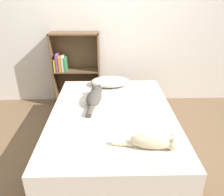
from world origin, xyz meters
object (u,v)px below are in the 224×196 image
Objects in this scene: cat_dark at (95,96)px; bookshelf at (75,69)px; cat_light at (155,141)px; bed at (112,132)px; pillow at (110,82)px.

cat_dark is 1.03m from bookshelf.
cat_dark is at bearing 129.13° from cat_light.
bed is at bearing -136.11° from cat_dark.
bed is 3.06× the size of cat_dark.
cat_light is (0.34, -1.32, 0.01)m from pillow.
bed is at bearing -89.12° from pillow.
bookshelf is (-0.55, 1.23, 0.33)m from bed.
bed is 3.41× the size of cat_light.
cat_light reaches higher than pillow.
cat_light reaches higher than bed.
pillow reaches higher than bed.
pillow is at bearing 111.88° from cat_light.
bookshelf is (-0.35, 0.97, 0.02)m from cat_dark.
cat_dark is (-0.53, 0.86, -0.01)m from cat_light.
bookshelf is at bearing 26.57° from cat_dark.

